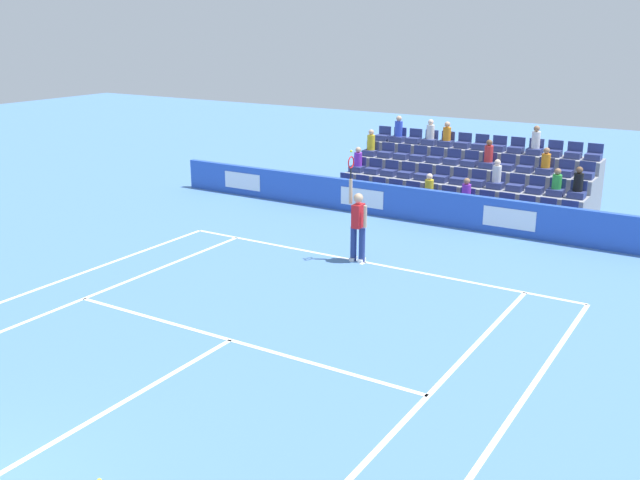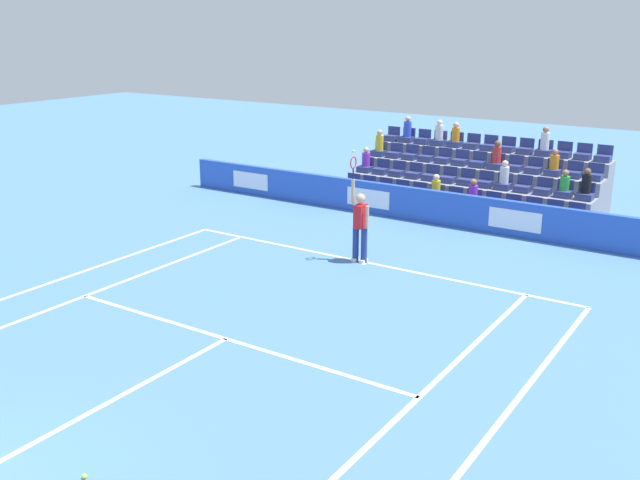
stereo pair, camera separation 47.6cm
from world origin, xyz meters
TOP-DOWN VIEW (x-y plane):
  - line_baseline at (0.00, -11.89)m, footprint 10.97×0.10m
  - line_service at (0.00, -6.40)m, footprint 8.23×0.10m
  - line_centre_service at (0.00, -3.20)m, footprint 0.10×6.40m
  - line_singles_sideline_left at (4.12, -5.95)m, footprint 0.10×11.89m
  - line_singles_sideline_right at (-4.12, -5.95)m, footprint 0.10×11.89m
  - line_doubles_sideline_left at (5.49, -5.95)m, footprint 0.10×11.89m
  - line_doubles_sideline_right at (-5.49, -5.95)m, footprint 0.10×11.89m
  - line_centre_mark at (0.00, -11.79)m, footprint 0.10×0.20m
  - sponsor_barrier at (0.00, -16.22)m, footprint 19.04×0.22m
  - tennis_player at (0.21, -11.87)m, footprint 0.53×0.37m
  - stadium_stand at (0.00, -19.17)m, footprint 8.06×3.80m
  - loose_tennis_ball at (-1.31, -1.95)m, footprint 0.07×0.07m

SIDE VIEW (x-z plane):
  - line_baseline at x=0.00m, z-range 0.00..0.01m
  - line_service at x=0.00m, z-range 0.00..0.01m
  - line_centre_service at x=0.00m, z-range 0.00..0.01m
  - line_singles_sideline_left at x=4.12m, z-range 0.00..0.01m
  - line_singles_sideline_right at x=-4.12m, z-range 0.00..0.01m
  - line_doubles_sideline_left at x=5.49m, z-range 0.00..0.01m
  - line_doubles_sideline_right at x=-5.49m, z-range 0.00..0.01m
  - line_centre_mark at x=0.00m, z-range 0.00..0.01m
  - loose_tennis_ball at x=-1.31m, z-range 0.00..0.07m
  - sponsor_barrier at x=0.00m, z-range 0.00..1.02m
  - stadium_stand at x=0.00m, z-range -0.63..2.00m
  - tennis_player at x=0.21m, z-range -0.43..2.42m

